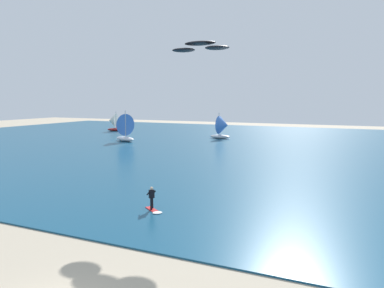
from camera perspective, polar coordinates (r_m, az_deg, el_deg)
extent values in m
cube|color=navy|center=(62.19, 15.17, -0.58)|extent=(160.00, 90.00, 0.10)
cube|color=red|center=(27.05, -6.18, -9.91)|extent=(1.39, 1.17, 0.05)
cylinder|color=black|center=(26.73, -6.27, -9.17)|extent=(0.14, 0.14, 0.80)
cylinder|color=black|center=(27.14, -6.11, -8.92)|extent=(0.14, 0.14, 0.80)
cube|color=black|center=(26.75, -6.21, -7.61)|extent=(0.39, 0.42, 0.60)
sphere|color=beige|center=(26.65, -6.22, -6.75)|extent=(0.22, 0.22, 0.22)
cylinder|color=black|center=(26.72, -6.71, -7.52)|extent=(0.46, 0.37, 0.39)
cylinder|color=black|center=(26.89, -5.84, -7.41)|extent=(0.46, 0.37, 0.39)
ellipsoid|color=white|center=(26.21, -5.34, -10.42)|extent=(0.90, 0.92, 0.08)
ellipsoid|color=black|center=(31.97, 1.23, 15.19)|extent=(2.90, 1.88, 0.32)
ellipsoid|color=black|center=(32.67, -1.30, 14.19)|extent=(2.16, 1.82, 0.32)
ellipsoid|color=black|center=(31.20, 3.87, 14.52)|extent=(2.16, 1.82, 0.32)
ellipsoid|color=white|center=(69.95, -10.22, 0.78)|extent=(5.08, 3.15, 0.90)
cylinder|color=silver|center=(69.53, -10.16, 3.10)|extent=(0.15, 0.15, 4.80)
cone|color=#3F72CC|center=(70.40, -10.66, 2.94)|extent=(3.32, 4.50, 4.03)
ellipsoid|color=maroon|center=(92.36, -11.63, 2.18)|extent=(4.25, 2.63, 0.75)
cylinder|color=silver|center=(92.14, -11.56, 3.66)|extent=(0.13, 0.13, 4.02)
cone|color=silver|center=(92.42, -12.08, 3.53)|extent=(2.77, 3.77, 3.38)
ellipsoid|color=silver|center=(73.61, 4.29, 1.14)|extent=(4.35, 1.72, 0.80)
cylinder|color=silver|center=(73.48, 4.17, 3.11)|extent=(0.13, 0.13, 4.27)
cone|color=#3F72CC|center=(73.11, 4.84, 2.92)|extent=(2.08, 3.69, 3.58)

